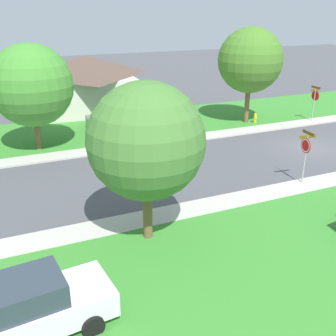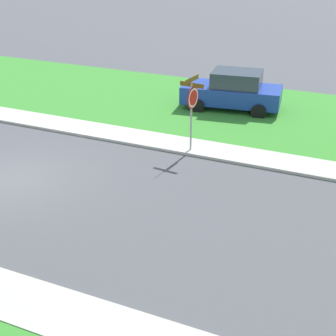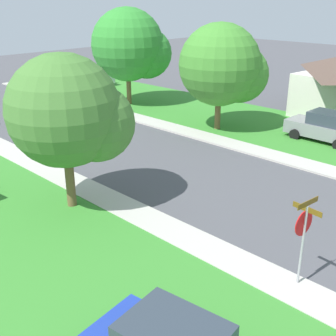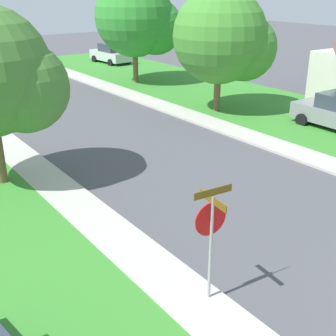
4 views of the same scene
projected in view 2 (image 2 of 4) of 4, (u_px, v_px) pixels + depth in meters
ground_plane at (13, 179)px, 16.23m from camera, size 120.00×120.00×0.00m
stop_sign_far_corner at (192, 102)px, 17.37m from camera, size 0.92×0.92×2.77m
car_blue_near_corner at (233, 91)px, 22.10m from camera, size 2.47×4.50×1.76m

